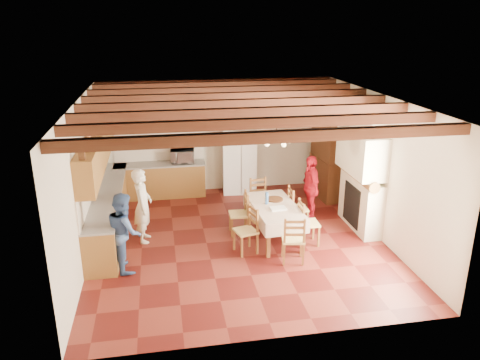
% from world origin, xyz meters
% --- Properties ---
extents(floor, '(6.00, 6.50, 0.02)m').
position_xyz_m(floor, '(0.00, 0.00, -0.01)').
color(floor, '#4A110E').
rests_on(floor, ground).
extents(ceiling, '(6.00, 6.50, 0.02)m').
position_xyz_m(ceiling, '(0.00, 0.00, 3.01)').
color(ceiling, beige).
rests_on(ceiling, ground).
extents(wall_back, '(6.00, 0.02, 3.00)m').
position_xyz_m(wall_back, '(0.00, 3.26, 1.50)').
color(wall_back, beige).
rests_on(wall_back, ground).
extents(wall_front, '(6.00, 0.02, 3.00)m').
position_xyz_m(wall_front, '(0.00, -3.26, 1.50)').
color(wall_front, beige).
rests_on(wall_front, ground).
extents(wall_left, '(0.02, 6.50, 3.00)m').
position_xyz_m(wall_left, '(-3.01, 0.00, 1.50)').
color(wall_left, beige).
rests_on(wall_left, ground).
extents(wall_right, '(0.02, 6.50, 3.00)m').
position_xyz_m(wall_right, '(3.01, 0.00, 1.50)').
color(wall_right, beige).
rests_on(wall_right, ground).
extents(ceiling_beams, '(6.00, 6.30, 0.16)m').
position_xyz_m(ceiling_beams, '(0.00, 0.00, 2.91)').
color(ceiling_beams, '#3D1910').
rests_on(ceiling_beams, ground).
extents(lower_cabinets_left, '(0.60, 4.30, 0.86)m').
position_xyz_m(lower_cabinets_left, '(-2.70, 1.05, 0.43)').
color(lower_cabinets_left, brown).
rests_on(lower_cabinets_left, ground).
extents(lower_cabinets_back, '(2.30, 0.60, 0.86)m').
position_xyz_m(lower_cabinets_back, '(-1.55, 2.95, 0.43)').
color(lower_cabinets_back, brown).
rests_on(lower_cabinets_back, ground).
extents(countertop_left, '(0.62, 4.30, 0.04)m').
position_xyz_m(countertop_left, '(-2.70, 1.05, 0.88)').
color(countertop_left, slate).
rests_on(countertop_left, lower_cabinets_left).
extents(countertop_back, '(2.34, 0.62, 0.04)m').
position_xyz_m(countertop_back, '(-1.55, 2.95, 0.88)').
color(countertop_back, slate).
rests_on(countertop_back, lower_cabinets_back).
extents(backsplash_left, '(0.03, 4.30, 0.60)m').
position_xyz_m(backsplash_left, '(-2.98, 1.05, 1.20)').
color(backsplash_left, beige).
rests_on(backsplash_left, ground).
extents(backsplash_back, '(2.30, 0.03, 0.60)m').
position_xyz_m(backsplash_back, '(-1.55, 3.23, 1.20)').
color(backsplash_back, beige).
rests_on(backsplash_back, ground).
extents(upper_cabinets, '(0.35, 4.20, 0.70)m').
position_xyz_m(upper_cabinets, '(-2.83, 1.05, 1.85)').
color(upper_cabinets, brown).
rests_on(upper_cabinets, ground).
extents(fireplace, '(0.56, 1.60, 2.80)m').
position_xyz_m(fireplace, '(2.72, 0.20, 1.40)').
color(fireplace, beige).
rests_on(fireplace, ground).
extents(wall_picture, '(0.34, 0.03, 0.42)m').
position_xyz_m(wall_picture, '(1.55, 3.23, 1.85)').
color(wall_picture, '#312414').
rests_on(wall_picture, ground).
extents(refrigerator, '(0.94, 0.80, 1.75)m').
position_xyz_m(refrigerator, '(0.55, 2.98, 0.88)').
color(refrigerator, white).
rests_on(refrigerator, floor).
extents(hutch, '(0.63, 1.33, 2.34)m').
position_xyz_m(hutch, '(2.75, 2.20, 1.17)').
color(hutch, '#391B0F').
rests_on(hutch, floor).
extents(dining_table, '(1.00, 1.80, 0.76)m').
position_xyz_m(dining_table, '(0.77, -0.03, 0.68)').
color(dining_table, silver).
rests_on(dining_table, floor).
extents(chandelier, '(0.47, 0.47, 0.03)m').
position_xyz_m(chandelier, '(0.77, -0.03, 2.25)').
color(chandelier, black).
rests_on(chandelier, ground).
extents(chair_left_near, '(0.50, 0.51, 0.96)m').
position_xyz_m(chair_left_near, '(0.07, -0.52, 0.48)').
color(chair_left_near, brown).
rests_on(chair_left_near, floor).
extents(chair_left_far, '(0.41, 0.43, 0.96)m').
position_xyz_m(chair_left_far, '(0.08, 0.33, 0.48)').
color(chair_left_far, brown).
rests_on(chair_left_far, floor).
extents(chair_right_near, '(0.41, 0.43, 0.96)m').
position_xyz_m(chair_right_near, '(1.42, -0.38, 0.48)').
color(chair_right_near, brown).
rests_on(chair_right_near, floor).
extents(chair_right_far, '(0.40, 0.42, 0.96)m').
position_xyz_m(chair_right_far, '(1.43, 0.42, 0.48)').
color(chair_right_far, brown).
rests_on(chair_right_far, floor).
extents(chair_end_near, '(0.49, 0.47, 0.96)m').
position_xyz_m(chair_end_near, '(0.89, -1.05, 0.48)').
color(chair_end_near, brown).
rests_on(chair_end_near, floor).
extents(chair_end_far, '(0.46, 0.44, 0.96)m').
position_xyz_m(chair_end_far, '(0.71, 1.06, 0.48)').
color(chair_end_far, brown).
rests_on(chair_end_far, floor).
extents(person_man, '(0.41, 0.60, 1.58)m').
position_xyz_m(person_man, '(-1.94, 0.37, 0.79)').
color(person_man, white).
rests_on(person_man, floor).
extents(person_woman_blue, '(0.74, 0.85, 1.50)m').
position_xyz_m(person_woman_blue, '(-2.25, -0.76, 0.75)').
color(person_woman_blue, '#3A578E').
rests_on(person_woman_blue, floor).
extents(person_woman_red, '(0.37, 0.89, 1.51)m').
position_xyz_m(person_woman_red, '(1.86, 0.92, 0.76)').
color(person_woman_red, red).
rests_on(person_woman_red, floor).
extents(microwave, '(0.64, 0.46, 0.34)m').
position_xyz_m(microwave, '(-0.95, 2.95, 1.07)').
color(microwave, silver).
rests_on(microwave, countertop_back).
extents(fridge_vase, '(0.31, 0.31, 0.28)m').
position_xyz_m(fridge_vase, '(0.53, 2.98, 1.89)').
color(fridge_vase, '#391B0F').
rests_on(fridge_vase, refrigerator).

